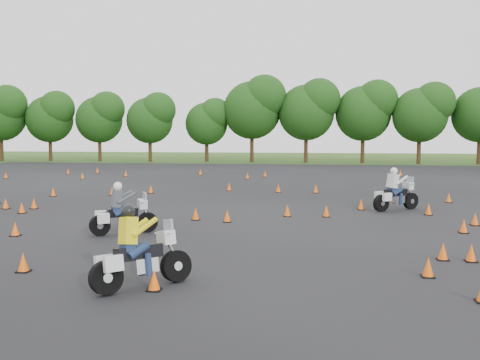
% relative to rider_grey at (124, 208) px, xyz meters
% --- Properties ---
extents(ground, '(140.00, 140.00, 0.00)m').
position_rel_rider_grey_xyz_m(ground, '(2.95, 3.48, -0.89)').
color(ground, '#2D5119').
rests_on(ground, ground).
extents(asphalt_pad, '(62.00, 62.00, 0.00)m').
position_rel_rider_grey_xyz_m(asphalt_pad, '(2.95, 9.48, -0.88)').
color(asphalt_pad, black).
rests_on(asphalt_pad, ground).
extents(treeline, '(87.03, 32.74, 10.90)m').
position_rel_rider_grey_xyz_m(treeline, '(6.01, 38.31, 3.78)').
color(treeline, '#193F12').
rests_on(treeline, ground).
extents(traffic_cones, '(36.31, 32.24, 0.45)m').
position_rel_rider_grey_xyz_m(traffic_cones, '(3.57, 8.59, -0.66)').
color(traffic_cones, '#FF5A0A').
rests_on(traffic_cones, asphalt_pad).
extents(rider_grey, '(2.31, 1.81, 1.77)m').
position_rel_rider_grey_xyz_m(rider_grey, '(0.00, 0.00, 0.00)').
color(rider_grey, '#484B50').
rests_on(rider_grey, ground).
extents(rider_yellow, '(2.23, 2.19, 1.84)m').
position_rel_rider_grey_xyz_m(rider_yellow, '(2.62, -6.04, 0.04)').
color(rider_yellow, yellow).
rests_on(rider_yellow, ground).
extents(rider_white, '(2.43, 2.01, 1.89)m').
position_rel_rider_grey_xyz_m(rider_white, '(9.94, 6.82, 0.06)').
color(rider_white, silver).
rests_on(rider_white, ground).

